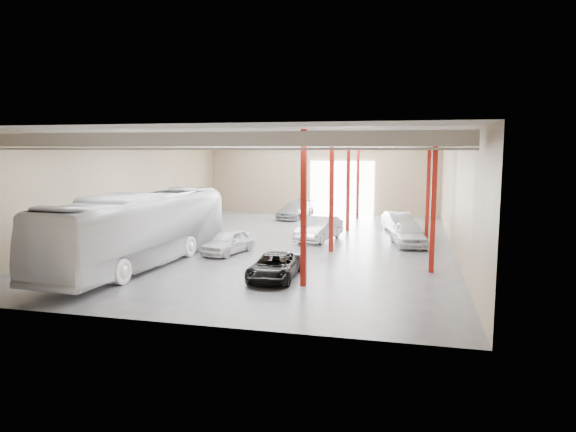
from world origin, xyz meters
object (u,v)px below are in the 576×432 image
at_px(car_right_far, 408,234).
at_px(coach_bus, 139,229).
at_px(black_sedan, 274,267).
at_px(car_row_c, 295,210).
at_px(car_row_b, 319,229).
at_px(car_row_a, 229,242).
at_px(car_right_near, 399,222).

bearing_deg(car_right_far, coach_bus, -158.97).
height_order(black_sedan, car_row_c, car_row_c).
bearing_deg(coach_bus, black_sedan, -4.72).
bearing_deg(car_row_b, car_row_a, -117.07).
height_order(black_sedan, car_row_a, car_row_a).
distance_m(black_sedan, car_row_a, 6.69).
bearing_deg(coach_bus, car_right_far, 37.25).
xyz_separation_m(coach_bus, car_row_b, (7.93, 9.50, -1.12)).
relative_size(car_row_a, car_row_b, 0.84).
bearing_deg(coach_bus, car_row_b, 54.05).
xyz_separation_m(car_row_b, car_right_far, (5.86, -0.43, -0.04)).
distance_m(car_row_a, car_row_c, 15.98).
height_order(coach_bus, black_sedan, coach_bus).
xyz_separation_m(car_row_b, car_row_c, (-4.04, 10.50, -0.07)).
xyz_separation_m(coach_bus, car_row_a, (3.50, 4.03, -1.23)).
bearing_deg(car_row_c, car_row_b, -58.72).
relative_size(black_sedan, car_row_b, 0.89).
bearing_deg(car_row_b, car_right_near, 54.87).
bearing_deg(car_right_near, car_row_c, 131.01).
height_order(car_row_a, car_row_b, car_row_b).
distance_m(car_row_b, car_right_far, 5.88).
bearing_deg(car_row_a, car_row_c, 102.05).
height_order(car_right_near, car_right_far, car_right_far).
bearing_deg(car_row_c, coach_bus, -90.78).
height_order(car_row_a, car_right_far, car_right_far).
bearing_deg(black_sedan, car_right_far, 57.12).
height_order(car_row_c, car_right_near, car_right_near).
bearing_deg(car_right_near, car_row_b, -154.12).
bearing_deg(car_right_far, car_row_c, 119.88).
distance_m(black_sedan, car_row_c, 21.51).
distance_m(coach_bus, car_row_a, 5.48).
xyz_separation_m(coach_bus, black_sedan, (7.71, -1.17, -1.32)).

